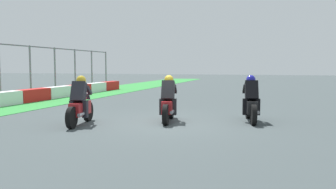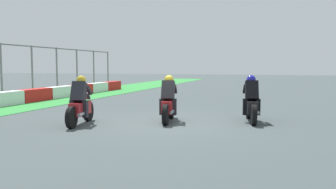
% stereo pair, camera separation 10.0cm
% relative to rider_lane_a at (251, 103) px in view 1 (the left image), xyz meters
% --- Properties ---
extents(ground_plane, '(120.00, 120.00, 0.00)m').
position_rel_rider_lane_a_xyz_m(ground_plane, '(-1.00, 2.55, -0.62)').
color(ground_plane, '#3D4748').
extents(rider_lane_a, '(2.03, 0.62, 1.51)m').
position_rel_rider_lane_a_xyz_m(rider_lane_a, '(0.00, 0.00, 0.00)').
color(rider_lane_a, black).
rests_on(rider_lane_a, ground_plane).
extents(rider_lane_b, '(2.04, 0.61, 1.51)m').
position_rel_rider_lane_a_xyz_m(rider_lane_b, '(-0.76, 2.55, 0.00)').
color(rider_lane_b, black).
rests_on(rider_lane_b, ground_plane).
extents(rider_lane_c, '(2.03, 0.62, 1.51)m').
position_rel_rider_lane_a_xyz_m(rider_lane_c, '(-2.10, 4.98, 0.00)').
color(rider_lane_c, black).
rests_on(rider_lane_c, ground_plane).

